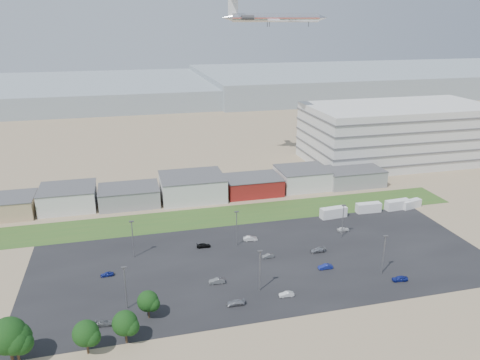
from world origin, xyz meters
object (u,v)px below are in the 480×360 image
object	(u,v)px
parked_car_7	(268,256)
parked_car_13	(287,294)
parked_car_3	(236,303)
parked_car_10	(104,323)
parked_car_8	(343,229)
parked_car_2	(400,279)
parked_car_11	(250,238)
parked_car_4	(217,281)
airliner	(276,18)
tree_far_left	(9,339)
parked_car_1	(325,267)
parked_car_12	(318,250)
parked_car_5	(107,274)
box_trailer_a	(333,212)
parked_car_6	(204,245)

from	to	relation	value
parked_car_7	parked_car_13	world-z (taller)	parked_car_13
parked_car_3	parked_car_10	world-z (taller)	parked_car_3
parked_car_8	parked_car_10	bearing A→B (deg)	116.18
parked_car_10	parked_car_3	bearing A→B (deg)	-82.16
parked_car_2	parked_car_11	bearing A→B (deg)	-128.61
parked_car_4	parked_car_8	world-z (taller)	parked_car_4
airliner	tree_far_left	bearing A→B (deg)	-122.76
parked_car_2	tree_far_left	bearing A→B (deg)	-77.42
parked_car_1	parked_car_12	distance (m)	9.13
parked_car_7	parked_car_13	size ratio (longest dim) A/B	0.95
parked_car_4	parked_car_10	size ratio (longest dim) A/B	1.03
parked_car_1	parked_car_2	world-z (taller)	parked_car_2
parked_car_5	parked_car_12	xyz separation A→B (m)	(55.75, -1.14, 0.07)
parked_car_5	parked_car_10	distance (m)	20.32
parked_car_7	parked_car_13	bearing A→B (deg)	-8.06
parked_car_10	parked_car_8	bearing A→B (deg)	-59.57
parked_car_3	parked_car_12	world-z (taller)	parked_car_12
airliner	parked_car_7	bearing A→B (deg)	-103.52
parked_car_8	parked_car_10	xyz separation A→B (m)	(-68.82, -29.73, -0.08)
parked_car_10	parked_car_11	size ratio (longest dim) A/B	0.94
airliner	parked_car_1	bearing A→B (deg)	-94.49
parked_car_11	box_trailer_a	bearing A→B (deg)	-66.65
parked_car_2	parked_car_3	distance (m)	41.16
parked_car_8	parked_car_11	bearing A→B (deg)	91.23
parked_car_5	parked_car_13	distance (m)	44.62
parked_car_4	parked_car_7	bearing A→B (deg)	124.84
airliner	parked_car_6	distance (m)	104.40
parked_car_4	parked_car_8	distance (m)	46.97
parked_car_10	parked_car_1	bearing A→B (deg)	-72.26
tree_far_left	airliner	distance (m)	150.72
parked_car_1	parked_car_2	bearing A→B (deg)	58.01
parked_car_7	parked_car_5	bearing A→B (deg)	-94.73
airliner	parked_car_6	size ratio (longest dim) A/B	11.19
parked_car_6	box_trailer_a	bearing A→B (deg)	-73.94
parked_car_5	parked_car_11	distance (m)	41.04
tree_far_left	parked_car_4	world-z (taller)	tree_far_left
parked_car_1	parked_car_5	world-z (taller)	parked_car_1
parked_car_11	parked_car_12	distance (m)	19.61
parked_car_11	parked_car_4	bearing A→B (deg)	151.08
parked_car_4	parked_car_6	distance (m)	19.38
box_trailer_a	parked_car_7	bearing A→B (deg)	-148.68
parked_car_1	parked_car_11	world-z (taller)	parked_car_11
parked_car_3	parked_car_7	world-z (taller)	parked_car_3
parked_car_7	box_trailer_a	bearing A→B (deg)	122.39
parked_car_1	parked_car_13	bearing A→B (deg)	-54.71
parked_car_7	parked_car_10	xyz separation A→B (m)	(-41.90, -19.46, 0.01)
parked_car_11	parked_car_1	bearing A→B (deg)	-139.20
parked_car_4	parked_car_10	xyz separation A→B (m)	(-26.06, -10.31, -0.10)
parked_car_2	box_trailer_a	bearing A→B (deg)	-174.28
tree_far_left	parked_car_4	distance (m)	46.16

